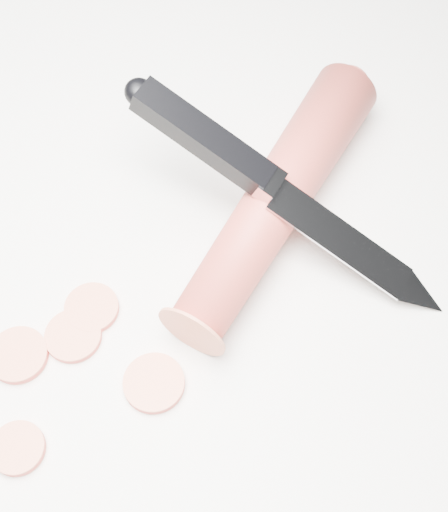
% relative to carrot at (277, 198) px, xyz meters
% --- Properties ---
extents(ground, '(2.40, 2.40, 0.00)m').
position_rel_carrot_xyz_m(ground, '(-0.07, -0.08, -0.02)').
color(ground, white).
rests_on(ground, ground).
extents(carrot, '(0.08, 0.22, 0.04)m').
position_rel_carrot_xyz_m(carrot, '(0.00, 0.00, 0.00)').
color(carrot, '#B8332A').
rests_on(carrot, ground).
extents(carrot_slice_1, '(0.04, 0.04, 0.01)m').
position_rel_carrot_xyz_m(carrot_slice_1, '(-0.12, -0.15, -0.02)').
color(carrot_slice_1, '#DC6E4B').
rests_on(carrot_slice_1, ground).
extents(carrot_slice_2, '(0.04, 0.04, 0.01)m').
position_rel_carrot_xyz_m(carrot_slice_2, '(-0.09, -0.13, -0.02)').
color(carrot_slice_2, '#DC6E4B').
rests_on(carrot_slice_2, ground).
extents(carrot_slice_3, '(0.04, 0.04, 0.01)m').
position_rel_carrot_xyz_m(carrot_slice_3, '(-0.03, -0.14, -0.02)').
color(carrot_slice_3, '#DC6E4B').
rests_on(carrot_slice_3, ground).
extents(carrot_slice_4, '(0.03, 0.03, 0.01)m').
position_rel_carrot_xyz_m(carrot_slice_4, '(-0.09, -0.11, -0.02)').
color(carrot_slice_4, '#DC6E4B').
rests_on(carrot_slice_4, ground).
extents(carrot_slice_5, '(0.03, 0.03, 0.01)m').
position_rel_carrot_xyz_m(carrot_slice_5, '(-0.09, -0.20, -0.02)').
color(carrot_slice_5, '#DC6E4B').
rests_on(carrot_slice_5, ground).
extents(kitchen_knife, '(0.24, 0.07, 0.09)m').
position_rel_carrot_xyz_m(kitchen_knife, '(0.01, -0.01, 0.02)').
color(kitchen_knife, silver).
rests_on(kitchen_knife, ground).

